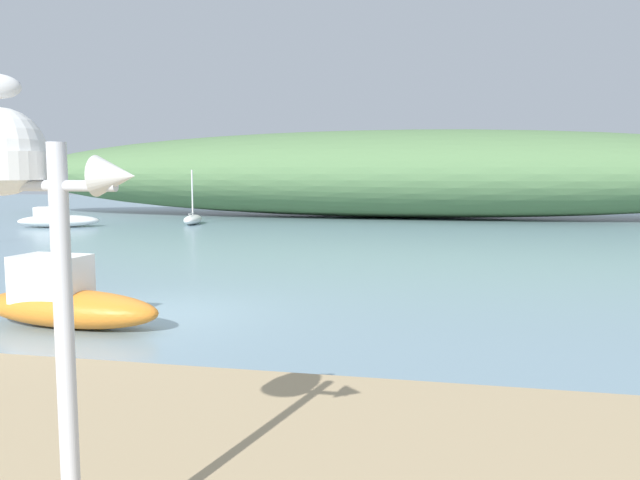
{
  "coord_description": "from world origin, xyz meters",
  "views": [
    {
      "loc": [
        5.72,
        -11.31,
        2.8
      ],
      "look_at": [
        2.68,
        3.3,
        1.2
      ],
      "focal_mm": 35.78,
      "sensor_mm": 36.0,
      "label": 1
    }
  ],
  "objects_px": {
    "motorboat_inner_mooring": "(57,219)",
    "motorboat_outer_mooring": "(65,301)",
    "mast_structure": "(17,186)",
    "sailboat_by_sandbar": "(193,219)"
  },
  "relations": [
    {
      "from": "mast_structure",
      "to": "motorboat_inner_mooring",
      "type": "height_order",
      "value": "mast_structure"
    },
    {
      "from": "motorboat_outer_mooring",
      "to": "sailboat_by_sandbar",
      "type": "bearing_deg",
      "value": 107.3
    },
    {
      "from": "motorboat_inner_mooring",
      "to": "motorboat_outer_mooring",
      "type": "bearing_deg",
      "value": -55.54
    },
    {
      "from": "motorboat_outer_mooring",
      "to": "motorboat_inner_mooring",
      "type": "bearing_deg",
      "value": 124.46
    },
    {
      "from": "mast_structure",
      "to": "sailboat_by_sandbar",
      "type": "bearing_deg",
      "value": 111.06
    },
    {
      "from": "mast_structure",
      "to": "motorboat_outer_mooring",
      "type": "height_order",
      "value": "mast_structure"
    },
    {
      "from": "motorboat_inner_mooring",
      "to": "sailboat_by_sandbar",
      "type": "bearing_deg",
      "value": 27.29
    },
    {
      "from": "mast_structure",
      "to": "motorboat_outer_mooring",
      "type": "bearing_deg",
      "value": 122.11
    },
    {
      "from": "motorboat_outer_mooring",
      "to": "motorboat_inner_mooring",
      "type": "relative_size",
      "value": 0.87
    },
    {
      "from": "motorboat_outer_mooring",
      "to": "motorboat_inner_mooring",
      "type": "xyz_separation_m",
      "value": [
        -12.86,
        18.75,
        -0.07
      ]
    }
  ]
}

